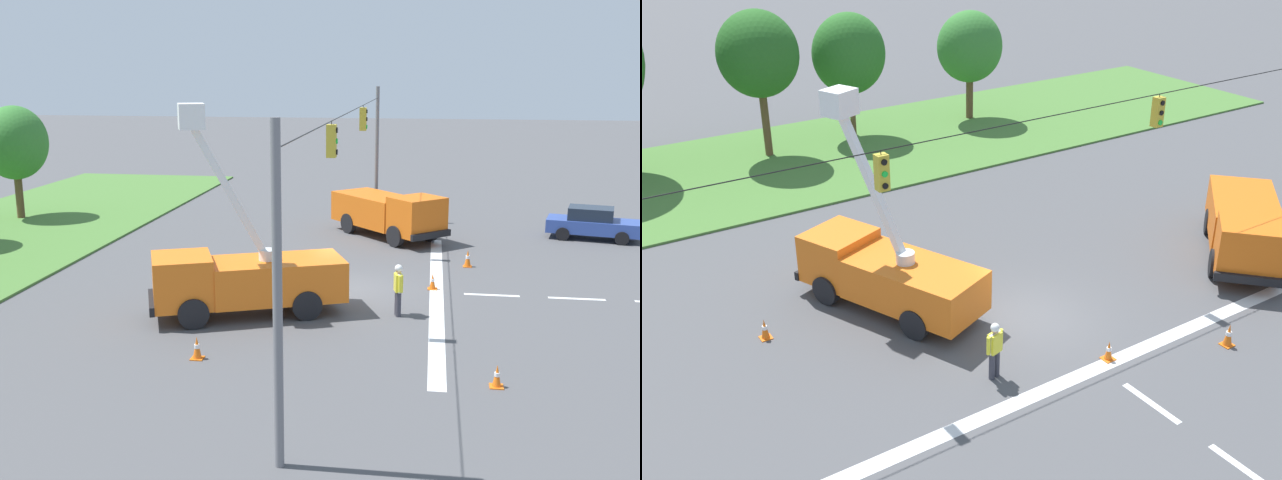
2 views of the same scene
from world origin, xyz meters
TOP-DOWN VIEW (x-y plane):
  - ground_plane at (0.00, 0.00)m, footprint 200.00×200.00m
  - lane_markings at (0.00, -4.74)m, footprint 17.60×15.25m
  - signal_gantry at (-0.03, -0.00)m, footprint 26.20×0.33m
  - tree_far_east at (10.64, 19.36)m, footprint 3.83×3.41m
  - utility_truck_bucket_lift at (-3.50, 3.15)m, footprint 4.48×6.83m
  - utility_truck_support_near at (9.18, -0.92)m, footprint 6.30×6.06m
  - sedan_blue at (10.22, -10.73)m, footprint 2.70×4.59m
  - road_worker at (-2.85, -1.96)m, footprint 0.63×0.33m
  - traffic_cone_foreground_left at (-8.27, -4.79)m, footprint 0.36×0.36m
  - traffic_cone_foreground_right at (-7.55, 3.51)m, footprint 0.36×0.36m
  - traffic_cone_mid_left at (3.97, -4.54)m, footprint 0.36×0.36m
  - traffic_cone_mid_right at (0.45, -3.10)m, footprint 0.36×0.36m

SIDE VIEW (x-z plane):
  - ground_plane at x=0.00m, z-range 0.00..0.00m
  - lane_markings at x=0.00m, z-range 0.00..0.01m
  - traffic_cone_foreground_left at x=-8.27m, z-range -0.01..0.60m
  - traffic_cone_mid_right at x=0.45m, z-range -0.01..0.60m
  - traffic_cone_foreground_right at x=-7.55m, z-range -0.01..0.65m
  - traffic_cone_mid_left at x=3.97m, z-range -0.01..0.72m
  - sedan_blue at x=10.22m, z-range 0.01..1.57m
  - road_worker at x=-2.85m, z-range 0.11..1.88m
  - utility_truck_support_near at x=9.18m, z-range 0.11..2.38m
  - utility_truck_bucket_lift at x=-3.50m, z-range -2.14..4.89m
  - tree_far_east at x=10.64m, z-range 1.08..7.28m
  - signal_gantry at x=-0.03m, z-range 0.65..7.85m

